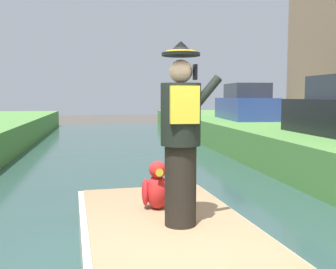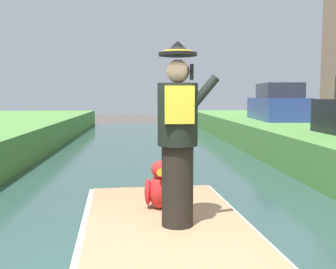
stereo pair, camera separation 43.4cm
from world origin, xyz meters
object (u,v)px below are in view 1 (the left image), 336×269
Objects in this scene: person_pirate at (181,135)px; parrot_plush at (157,188)px; parked_car_blue at (245,104)px; boat at (175,261)px.

parrot_plush is at bearing 92.32° from person_pirate.
boat is at bearing -113.33° from parked_car_blue.
parked_car_blue is (5.47, 11.75, 0.71)m from parrot_plush.
parked_car_blue is (5.41, 12.54, 1.26)m from boat.
parked_car_blue is at bearing 66.67° from boat.
person_pirate is 13.48m from parked_car_blue.
person_pirate is 0.45× the size of parked_car_blue.
person_pirate is (0.09, 0.15, 1.23)m from boat.
boat is at bearing -85.38° from parrot_plush.
boat is 13.71m from parked_car_blue.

